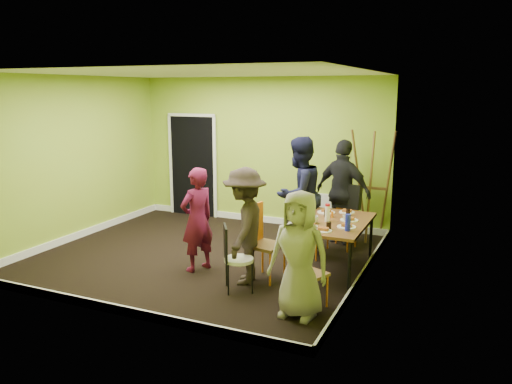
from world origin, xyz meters
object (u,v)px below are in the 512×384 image
(person_back_end, at_px, (343,192))
(chair_left_far, at_px, (304,225))
(thermos, at_px, (327,214))
(person_standing, at_px, (197,220))
(person_left_far, at_px, (299,195))
(person_front_end, at_px, (299,254))
(chair_back_end, at_px, (347,203))
(chair_bentwood, at_px, (234,255))
(chair_front_end, at_px, (305,269))
(blue_bottle, at_px, (348,223))
(easel, at_px, (372,185))
(orange_bottle, at_px, (332,214))
(chair_left_near, at_px, (261,237))
(dining_table, at_px, (334,225))
(person_left_near, at_px, (245,226))

(person_back_end, bearing_deg, chair_left_far, 88.19)
(thermos, distance_m, person_standing, 1.84)
(person_back_end, bearing_deg, thermos, 114.92)
(person_left_far, relative_size, person_front_end, 1.25)
(person_front_end, bearing_deg, chair_back_end, 97.02)
(chair_bentwood, bearing_deg, person_standing, -151.36)
(chair_bentwood, bearing_deg, chair_front_end, 49.16)
(chair_back_end, relative_size, blue_bottle, 4.65)
(chair_bentwood, bearing_deg, chair_back_end, 129.30)
(easel, height_order, orange_bottle, easel)
(chair_left_near, height_order, chair_back_end, chair_left_near)
(chair_bentwood, relative_size, person_front_end, 0.59)
(chair_front_end, distance_m, easel, 3.25)
(dining_table, bearing_deg, chair_back_end, 96.14)
(thermos, bearing_deg, easel, 82.73)
(dining_table, height_order, chair_back_end, chair_back_end)
(chair_left_far, bearing_deg, chair_bentwood, -18.36)
(chair_left_far, height_order, chair_front_end, chair_left_far)
(chair_back_end, bearing_deg, chair_bentwood, 79.35)
(blue_bottle, xyz_separation_m, person_standing, (-2.10, -0.29, -0.11))
(chair_bentwood, xyz_separation_m, person_back_end, (0.76, 2.59, 0.40))
(chair_left_far, relative_size, person_standing, 0.60)
(chair_left_near, bearing_deg, chair_bentwood, -3.63)
(chair_bentwood, bearing_deg, easel, 127.77)
(dining_table, bearing_deg, person_left_near, -139.97)
(easel, distance_m, person_left_far, 1.48)
(blue_bottle, bearing_deg, chair_bentwood, -149.31)
(chair_back_end, xyz_separation_m, chair_bentwood, (-0.86, -2.47, -0.25))
(orange_bottle, bearing_deg, blue_bottle, -58.36)
(orange_bottle, distance_m, person_left_far, 0.89)
(dining_table, height_order, chair_left_near, chair_left_near)
(person_standing, bearing_deg, chair_bentwood, 82.68)
(person_left_far, height_order, person_back_end, person_left_far)
(chair_bentwood, height_order, person_left_far, person_left_far)
(chair_left_near, bearing_deg, person_back_end, 174.06)
(person_standing, bearing_deg, dining_table, 133.22)
(person_standing, distance_m, person_left_near, 0.83)
(chair_left_near, relative_size, person_back_end, 0.59)
(blue_bottle, height_order, person_left_far, person_left_far)
(orange_bottle, distance_m, person_front_end, 1.73)
(person_standing, xyz_separation_m, person_front_end, (1.82, -0.83, -0.01))
(chair_bentwood, height_order, orange_bottle, chair_bentwood)
(chair_left_far, relative_size, chair_front_end, 1.01)
(chair_bentwood, height_order, thermos, thermos)
(chair_left_far, bearing_deg, easel, 146.73)
(chair_front_end, relative_size, blue_bottle, 4.02)
(orange_bottle, bearing_deg, chair_bentwood, -123.68)
(chair_bentwood, distance_m, person_back_end, 2.73)
(chair_front_end, xyz_separation_m, person_back_end, (-0.25, 2.76, 0.38))
(chair_front_end, xyz_separation_m, orange_bottle, (-0.10, 1.53, 0.29))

